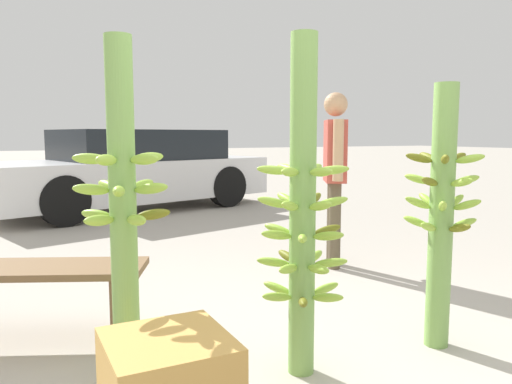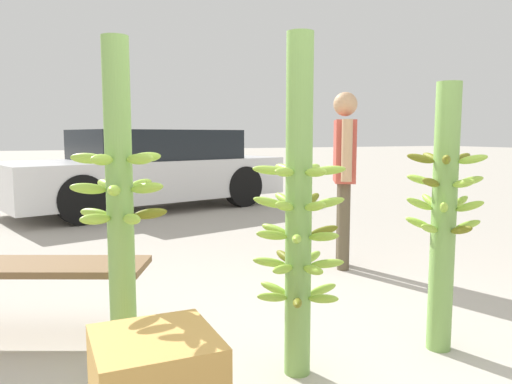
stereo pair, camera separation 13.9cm
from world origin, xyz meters
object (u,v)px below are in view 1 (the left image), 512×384
Objects in this scene: banana_stalk_left at (123,208)px; banana_stalk_right at (441,213)px; vendor_person at (335,163)px; market_bench at (11,277)px; banana_stalk_center at (302,214)px; parked_car at (132,170)px.

banana_stalk_right is (1.69, -0.39, -0.09)m from banana_stalk_left.
vendor_person is 2.79m from market_bench.
banana_stalk_center reaches higher than banana_stalk_left.
vendor_person is at bearing 31.28° from banana_stalk_left.
banana_stalk_left reaches higher than parked_car.
banana_stalk_left is at bearing 150.23° from vendor_person.
vendor_person is (2.17, 1.32, 0.09)m from banana_stalk_left.
banana_stalk_left is at bearing -31.94° from market_bench.
vendor_person reaches higher than banana_stalk_right.
banana_stalk_right is (0.88, -0.07, -0.05)m from banana_stalk_center.
banana_stalk_right is at bearing -13.11° from banana_stalk_left.
banana_stalk_right is 0.94× the size of vendor_person.
market_bench is (-2.19, 1.13, -0.38)m from banana_stalk_right.
banana_stalk_center is 0.88m from banana_stalk_right.
parked_car is (1.82, 4.98, 0.25)m from market_bench.
banana_stalk_center is 1.14× the size of banana_stalk_right.
banana_stalk_left is at bearing 166.89° from banana_stalk_right.
banana_stalk_right reaches higher than market_bench.
banana_stalk_left reaches higher than vendor_person.
parked_car is (0.50, 6.05, -0.18)m from banana_stalk_center.
banana_stalk_right is 0.96× the size of market_bench.
banana_stalk_center reaches higher than market_bench.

